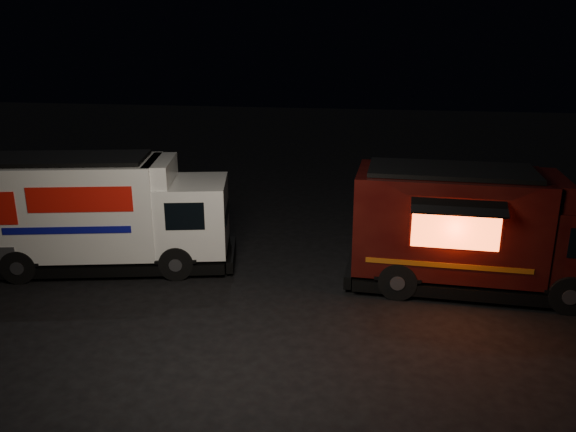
# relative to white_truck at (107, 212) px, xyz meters

# --- Properties ---
(ground) EXTENTS (80.00, 80.00, 0.00)m
(ground) POSITION_rel_white_truck_xyz_m (4.88, -1.13, -1.56)
(ground) COLOR black
(ground) RESTS_ON ground
(white_truck) EXTENTS (7.25, 3.79, 3.13)m
(white_truck) POSITION_rel_white_truck_xyz_m (0.00, 0.00, 0.00)
(white_truck) COLOR silver
(white_truck) RESTS_ON ground
(red_truck) EXTENTS (6.72, 2.67, 3.09)m
(red_truck) POSITION_rel_white_truck_xyz_m (9.93, 0.19, -0.02)
(red_truck) COLOR #3A0E0A
(red_truck) RESTS_ON ground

